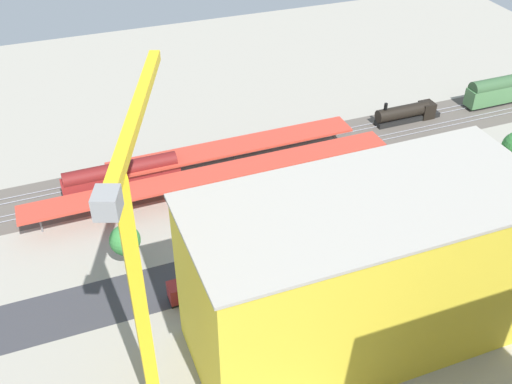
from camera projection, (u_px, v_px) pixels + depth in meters
ground_plane at (318, 225)px, 97.60m from camera, size 189.04×189.04×0.00m
rail_bed at (268, 155)px, 114.41m from camera, size 118.38×15.38×0.01m
street_asphalt at (330, 243)px, 94.13m from camera, size 118.30×11.36×0.01m
track_rails at (268, 154)px, 114.30m from camera, size 118.13×8.95×0.12m
platform_canopy_near at (214, 174)px, 102.28m from camera, size 64.03×6.33×4.23m
platform_canopy_far at (234, 146)px, 108.84m from camera, size 45.40×6.30×4.53m
locomotive at (408, 113)px, 123.95m from camera, size 14.36×3.03×5.07m
passenger_coach at (506, 89)px, 129.62m from camera, size 18.53×3.56×6.21m
freight_coach_far at (122, 177)px, 102.99m from camera, size 20.02×3.29×6.04m
parked_car_0 at (484, 215)px, 98.47m from camera, size 4.79×1.82×1.67m
parked_car_1 at (439, 225)px, 96.32m from camera, size 4.41×1.96×1.74m
parked_car_2 at (404, 238)px, 93.94m from camera, size 4.09×1.86×1.66m
parked_car_3 at (361, 248)px, 92.01m from camera, size 4.45×1.95×1.70m
parked_car_4 at (315, 260)px, 89.84m from camera, size 4.78×1.91×1.70m
parked_car_5 at (269, 269)px, 88.28m from camera, size 4.30×2.01×1.76m
construction_building at (360, 274)px, 72.92m from camera, size 41.55×18.43×21.82m
construction_roof_slab at (370, 201)px, 66.35m from camera, size 42.16×19.04×0.40m
tower_crane at (140, 261)px, 59.95m from camera, size 11.41×27.93×34.76m
box_truck_0 at (202, 285)px, 84.26m from camera, size 9.42×2.77×3.47m
box_truck_1 at (304, 260)px, 88.50m from camera, size 9.60×2.82×3.28m
box_truck_2 at (265, 260)px, 88.60m from camera, size 8.52×2.61×3.21m
street_tree_0 at (379, 184)px, 97.55m from camera, size 4.57×4.57×7.72m
street_tree_1 at (472, 167)px, 101.78m from camera, size 6.13×6.13×8.29m
street_tree_2 at (125, 240)px, 87.23m from camera, size 4.51×4.51×7.11m
street_tree_3 at (437, 173)px, 100.47m from camera, size 4.59×4.59×7.53m
traffic_light at (339, 197)px, 95.90m from camera, size 0.50×0.36×7.17m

